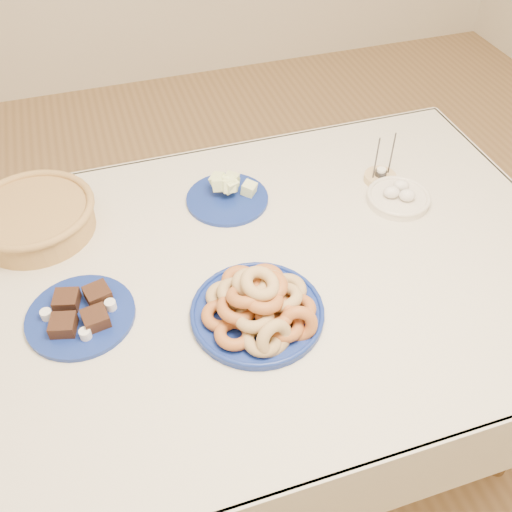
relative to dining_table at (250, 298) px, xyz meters
name	(u,v)px	position (x,y,z in m)	size (l,w,h in m)	color
ground	(252,421)	(0.00, 0.00, -0.64)	(5.00, 5.00, 0.00)	#967047
dining_table	(250,298)	(0.00, 0.00, 0.00)	(1.71, 1.11, 0.75)	brown
donut_platter	(259,306)	(-0.02, -0.15, 0.14)	(0.36, 0.36, 0.14)	navy
melon_plate	(228,193)	(0.03, 0.29, 0.13)	(0.30, 0.30, 0.08)	navy
brownie_plate	(81,314)	(-0.42, -0.02, 0.12)	(0.28, 0.28, 0.04)	navy
wicker_basket	(34,217)	(-0.50, 0.32, 0.15)	(0.41, 0.41, 0.09)	olive
candle_holder	(380,177)	(0.48, 0.23, 0.12)	(0.11, 0.11, 0.16)	tan
egg_bowl	(398,197)	(0.48, 0.13, 0.12)	(0.24, 0.24, 0.06)	silver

